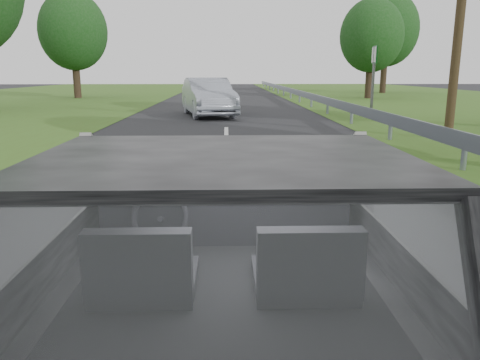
{
  "coord_description": "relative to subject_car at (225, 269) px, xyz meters",
  "views": [
    {
      "loc": [
        0.01,
        -2.43,
        1.79
      ],
      "look_at": [
        0.1,
        0.51,
        1.11
      ],
      "focal_mm": 35.0,
      "sensor_mm": 36.0,
      "label": 1
    }
  ],
  "objects": [
    {
      "name": "subject_car",
      "position": [
        0.0,
        0.0,
        0.0
      ],
      "size": [
        1.8,
        4.0,
        1.45
      ],
      "primitive_type": "cube",
      "color": "black",
      "rests_on": "ground"
    },
    {
      "name": "dashboard",
      "position": [
        0.0,
        0.62,
        0.12
      ],
      "size": [
        1.58,
        0.45,
        0.3
      ],
      "primitive_type": "cube",
      "color": "black",
      "rests_on": "subject_car"
    },
    {
      "name": "driver_seat",
      "position": [
        -0.4,
        -0.29,
        0.16
      ],
      "size": [
        0.5,
        0.72,
        0.42
      ],
      "primitive_type": "cube",
      "color": "black",
      "rests_on": "subject_car"
    },
    {
      "name": "passenger_seat",
      "position": [
        0.4,
        -0.29,
        0.16
      ],
      "size": [
        0.5,
        0.72,
        0.42
      ],
      "primitive_type": "cube",
      "color": "black",
      "rests_on": "subject_car"
    },
    {
      "name": "steering_wheel",
      "position": [
        -0.4,
        0.33,
        0.2
      ],
      "size": [
        0.36,
        0.36,
        0.04
      ],
      "primitive_type": "torus",
      "color": "black",
      "rests_on": "dashboard"
    },
    {
      "name": "cat",
      "position": [
        0.2,
        0.63,
        0.35
      ],
      "size": [
        0.56,
        0.24,
        0.24
      ],
      "primitive_type": "ellipsoid",
      "rotation": [
        0.0,
        0.0,
        0.13
      ],
      "color": "gray",
      "rests_on": "dashboard"
    },
    {
      "name": "guardrail",
      "position": [
        4.3,
        10.0,
        -0.15
      ],
      "size": [
        0.05,
        90.0,
        0.32
      ],
      "primitive_type": "cube",
      "color": "gray",
      "rests_on": "ground"
    },
    {
      "name": "other_car",
      "position": [
        -0.75,
        17.24,
        0.06
      ],
      "size": [
        2.82,
        5.04,
        1.56
      ],
      "primitive_type": "imported",
      "rotation": [
        0.0,
        0.0,
        0.21
      ],
      "color": "#9CA2B2",
      "rests_on": "ground"
    },
    {
      "name": "highway_sign",
      "position": [
        5.79,
        16.22,
        0.66
      ],
      "size": [
        0.27,
        1.12,
        2.78
      ],
      "primitive_type": "cube",
      "rotation": [
        0.0,
        0.0,
        -0.15
      ],
      "color": "#0A5214",
      "rests_on": "ground"
    },
    {
      "name": "tree_2",
      "position": [
        9.87,
        30.32,
        2.5
      ],
      "size": [
        5.13,
        5.13,
        6.46
      ],
      "primitive_type": null,
      "rotation": [
        0.0,
        0.0,
        0.23
      ],
      "color": "#103B0E",
      "rests_on": "ground"
    },
    {
      "name": "tree_3",
      "position": [
        13.63,
        38.68,
        3.35
      ],
      "size": [
        7.05,
        7.05,
        8.14
      ],
      "primitive_type": null,
      "rotation": [
        0.0,
        0.0,
        0.4
      ],
      "color": "#103B0E",
      "rests_on": "ground"
    },
    {
      "name": "tree_6",
      "position": [
        -10.45,
        31.28,
        2.75
      ],
      "size": [
        5.28,
        5.28,
        6.96
      ],
      "primitive_type": null,
      "rotation": [
        0.0,
        0.0,
        -0.17
      ],
      "color": "#103B0E",
      "rests_on": "ground"
    }
  ]
}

